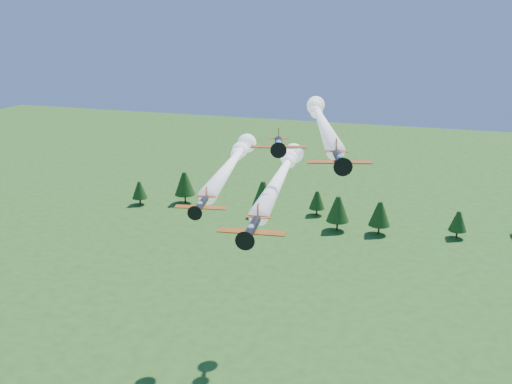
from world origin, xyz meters
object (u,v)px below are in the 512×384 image
(plane_left, at_px, (233,161))
(plane_right, at_px, (321,119))
(plane_lead, at_px, (282,172))
(plane_slot, at_px, (278,144))

(plane_left, height_order, plane_right, plane_right)
(plane_left, bearing_deg, plane_lead, -36.93)
(plane_right, height_order, plane_slot, plane_right)
(plane_right, relative_size, plane_slot, 5.93)
(plane_lead, xyz_separation_m, plane_left, (-10.39, 5.08, -0.12))
(plane_lead, distance_m, plane_right, 14.99)
(plane_lead, bearing_deg, plane_slot, -86.00)
(plane_left, distance_m, plane_slot, 19.95)
(plane_lead, bearing_deg, plane_right, 68.13)
(plane_lead, xyz_separation_m, plane_right, (3.19, 13.05, 6.65))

